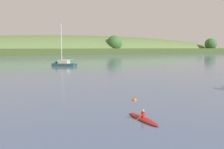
# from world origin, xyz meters

# --- Properties ---
(far_shoreline_hill) EXTENTS (482.97, 119.59, 36.31)m
(far_shoreline_hill) POSITION_xyz_m (46.15, 240.44, 0.40)
(far_shoreline_hill) COLOR #3C4E24
(far_shoreline_hill) RESTS_ON ground
(sailboat_near_mooring) EXTENTS (8.92, 7.87, 15.43)m
(sailboat_near_mooring) POSITION_xyz_m (4.07, 78.27, 0.34)
(sailboat_near_mooring) COLOR #0F564C
(sailboat_near_mooring) RESTS_ON ground
(canoe_with_paddler) EXTENTS (1.62, 4.40, 1.02)m
(canoe_with_paddler) POSITION_xyz_m (0.91, 13.59, 0.09)
(canoe_with_paddler) COLOR maroon
(canoe_with_paddler) RESTS_ON ground
(mooring_buoy_midchannel) EXTENTS (0.50, 0.50, 0.58)m
(mooring_buoy_midchannel) POSITION_xyz_m (3.64, 21.00, 0.00)
(mooring_buoy_midchannel) COLOR #EA5B19
(mooring_buoy_midchannel) RESTS_ON ground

